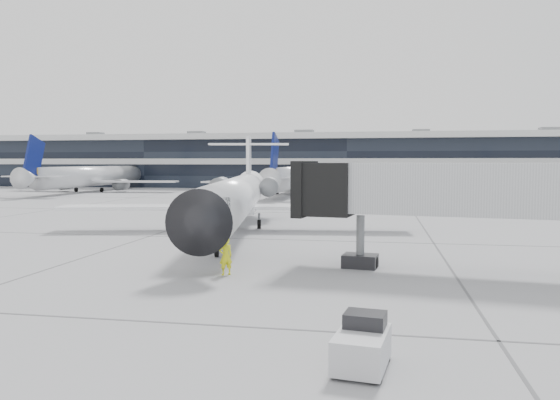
% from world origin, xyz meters
% --- Properties ---
extents(ground, '(220.00, 220.00, 0.00)m').
position_xyz_m(ground, '(0.00, 0.00, 0.00)').
color(ground, gray).
rests_on(ground, ground).
extents(terminal, '(170.00, 22.00, 10.00)m').
position_xyz_m(terminal, '(0.00, 82.00, 5.00)').
color(terminal, black).
rests_on(terminal, ground).
extents(bg_jet_left, '(32.00, 40.00, 9.60)m').
position_xyz_m(bg_jet_left, '(-45.00, 55.00, 0.00)').
color(bg_jet_left, silver).
rests_on(bg_jet_left, ground).
extents(bg_jet_center, '(32.00, 40.00, 9.60)m').
position_xyz_m(bg_jet_center, '(-8.00, 55.00, 0.00)').
color(bg_jet_center, silver).
rests_on(bg_jet_center, ground).
extents(bg_jet_right, '(32.00, 40.00, 9.60)m').
position_xyz_m(bg_jet_right, '(32.00, 55.00, 0.00)').
color(bg_jet_right, silver).
rests_on(bg_jet_right, ground).
extents(regional_jet, '(27.63, 34.45, 7.98)m').
position_xyz_m(regional_jet, '(-4.63, 4.25, 2.72)').
color(regional_jet, white).
rests_on(regional_jet, ground).
extents(jet_bridge, '(17.24, 5.64, 5.54)m').
position_xyz_m(jet_bridge, '(11.65, -10.00, 4.03)').
color(jet_bridge, '#AAADAF').
rests_on(jet_bridge, ground).
extents(ramp_worker, '(0.79, 0.76, 1.82)m').
position_xyz_m(ramp_worker, '(-0.78, -12.14, 0.91)').
color(ramp_worker, '#FAFF1A').
rests_on(ramp_worker, ground).
extents(baggage_tug, '(1.56, 2.31, 1.37)m').
position_xyz_m(baggage_tug, '(6.01, -22.89, 0.61)').
color(baggage_tug, silver).
rests_on(baggage_tug, ground).
extents(traffic_cone, '(0.53, 0.53, 0.61)m').
position_xyz_m(traffic_cone, '(-6.43, 12.31, 0.29)').
color(traffic_cone, orange).
rests_on(traffic_cone, ground).
extents(far_tug, '(1.95, 2.39, 1.32)m').
position_xyz_m(far_tug, '(-15.29, 32.29, 0.59)').
color(far_tug, black).
rests_on(far_tug, ground).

